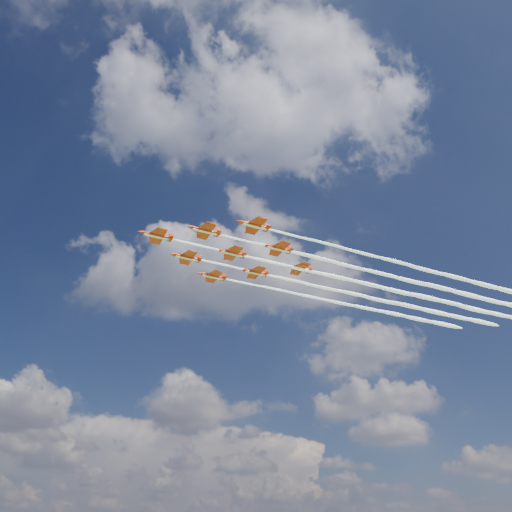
# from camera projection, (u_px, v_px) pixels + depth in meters

# --- Properties ---
(jet_lead) EXTENTS (100.03, 58.64, 2.42)m
(jet_lead) POSITION_uv_depth(u_px,v_px,m) (329.00, 275.00, 152.93)
(jet_lead) COLOR red
(jet_row2_port) EXTENTS (100.03, 58.64, 2.42)m
(jet_row2_port) POSITION_uv_depth(u_px,v_px,m) (373.00, 272.00, 150.78)
(jet_row2_port) COLOR red
(jet_row2_starb) EXTENTS (100.03, 58.64, 2.42)m
(jet_row2_starb) POSITION_uv_depth(u_px,v_px,m) (345.00, 292.00, 162.92)
(jet_row2_starb) COLOR red
(jet_row3_port) EXTENTS (100.03, 58.64, 2.42)m
(jet_row3_port) POSITION_uv_depth(u_px,v_px,m) (419.00, 268.00, 148.62)
(jet_row3_port) COLOR red
(jet_row3_centre) EXTENTS (100.03, 58.64, 2.42)m
(jet_row3_centre) POSITION_uv_depth(u_px,v_px,m) (386.00, 289.00, 160.77)
(jet_row3_centre) COLOR red
(jet_row3_starb) EXTENTS (100.03, 58.64, 2.42)m
(jet_row3_starb) POSITION_uv_depth(u_px,v_px,m) (359.00, 307.00, 172.91)
(jet_row3_starb) COLOR red
(jet_row4_port) EXTENTS (100.03, 58.64, 2.42)m
(jet_row4_port) POSITION_uv_depth(u_px,v_px,m) (429.00, 285.00, 158.62)
(jet_row4_port) COLOR red
(jet_row4_starb) EXTENTS (100.03, 58.64, 2.42)m
(jet_row4_starb) POSITION_uv_depth(u_px,v_px,m) (398.00, 304.00, 170.76)
(jet_row4_starb) COLOR red
(jet_tail) EXTENTS (100.03, 58.64, 2.42)m
(jet_tail) POSITION_uv_depth(u_px,v_px,m) (438.00, 301.00, 168.61)
(jet_tail) COLOR red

